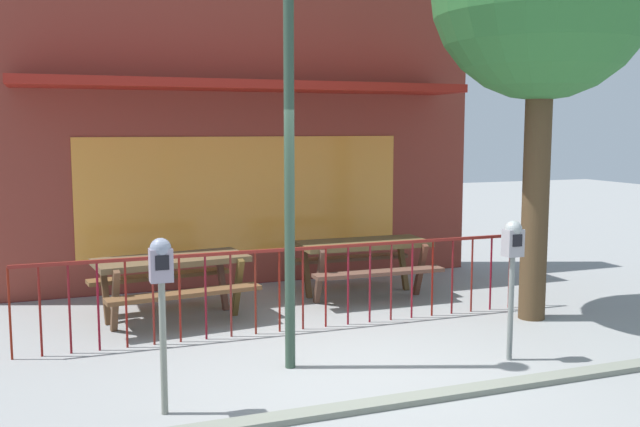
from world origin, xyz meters
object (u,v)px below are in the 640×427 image
object	(u,v)px
parking_meter_near	(161,279)
street_lamp	(289,91)
picnic_table_right	(363,253)
picnic_table_left	(172,271)
parking_meter_far	(513,253)

from	to	relation	value
parking_meter_near	street_lamp	bearing A→B (deg)	28.76
picnic_table_right	street_lamp	world-z (taller)	street_lamp
parking_meter_near	street_lamp	size ratio (longest dim) A/B	0.35
picnic_table_right	picnic_table_left	bearing A→B (deg)	-173.51
parking_meter_near	street_lamp	distance (m)	2.15
picnic_table_right	parking_meter_near	distance (m)	4.54
street_lamp	picnic_table_right	bearing A→B (deg)	52.72
picnic_table_right	street_lamp	distance (m)	3.71
picnic_table_right	street_lamp	bearing A→B (deg)	-127.28
street_lamp	parking_meter_near	bearing A→B (deg)	-151.24
picnic_table_right	parking_meter_near	size ratio (longest dim) A/B	1.25
picnic_table_right	parking_meter_near	world-z (taller)	parking_meter_near
parking_meter_near	street_lamp	world-z (taller)	street_lamp
parking_meter_far	street_lamp	size ratio (longest dim) A/B	0.34
picnic_table_right	parking_meter_far	size ratio (longest dim) A/B	1.29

